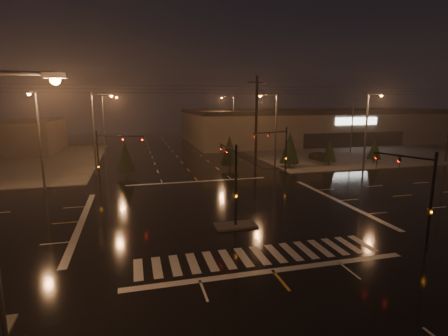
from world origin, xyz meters
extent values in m
plane|color=black|center=(0.00, 0.00, 0.00)|extent=(140.00, 140.00, 0.00)
cube|color=#45433E|center=(30.00, 30.00, 0.06)|extent=(36.00, 36.00, 0.12)
cube|color=#45433E|center=(0.00, -4.00, 0.07)|extent=(3.00, 1.60, 0.15)
cube|color=beige|center=(0.00, -9.00, 0.01)|extent=(15.00, 2.60, 0.01)
cube|color=beige|center=(0.00, -11.00, 0.01)|extent=(16.00, 0.50, 0.01)
cube|color=beige|center=(0.00, 11.00, 0.01)|extent=(16.00, 0.50, 0.01)
cube|color=black|center=(35.00, 28.00, 0.04)|extent=(50.00, 24.00, 0.08)
cube|color=brown|center=(35.00, 46.00, 3.50)|extent=(60.00, 28.00, 7.00)
cube|color=black|center=(35.00, 46.00, 6.80)|extent=(60.20, 28.20, 0.80)
cube|color=white|center=(35.00, 31.90, 5.20)|extent=(9.00, 0.20, 1.40)
cube|color=black|center=(35.00, 31.95, 1.60)|extent=(22.00, 0.15, 2.80)
cylinder|color=black|center=(0.00, -4.00, 3.00)|extent=(0.18, 0.18, 6.00)
cylinder|color=black|center=(0.00, -1.75, 5.50)|extent=(0.12, 4.50, 0.12)
imported|color=#594707|center=(0.00, 0.27, 5.45)|extent=(0.16, 0.20, 1.00)
cube|color=#594707|center=(0.00, -4.00, 2.30)|extent=(0.25, 0.18, 0.35)
cylinder|color=black|center=(10.50, 10.50, 3.00)|extent=(0.18, 0.18, 6.00)
cylinder|color=black|center=(8.15, 9.64, 5.50)|extent=(4.74, 1.82, 0.12)
imported|color=#594707|center=(6.04, 8.88, 5.45)|extent=(0.24, 0.22, 1.00)
cube|color=#594707|center=(10.50, 10.50, 2.30)|extent=(0.25, 0.18, 0.35)
cylinder|color=black|center=(-10.50, 10.50, 3.00)|extent=(0.18, 0.18, 6.00)
cylinder|color=black|center=(-8.15, 9.64, 5.50)|extent=(4.74, 1.82, 0.12)
imported|color=#594707|center=(-6.04, 8.88, 5.45)|extent=(0.24, 0.22, 1.00)
cube|color=#594707|center=(-10.50, 10.50, 2.30)|extent=(0.25, 0.18, 0.35)
cylinder|color=black|center=(10.50, -10.50, 3.00)|extent=(0.18, 0.18, 6.00)
cylinder|color=black|center=(9.82, -8.62, 5.50)|extent=(1.48, 3.80, 0.12)
imported|color=#594707|center=(9.20, -6.93, 5.45)|extent=(0.22, 0.24, 1.00)
cube|color=#594707|center=(10.50, -10.50, 2.30)|extent=(0.25, 0.18, 0.35)
cylinder|color=#38383A|center=(-10.30, -15.00, 9.80)|extent=(2.40, 0.14, 0.14)
cube|color=#38383A|center=(-9.20, -15.00, 9.75)|extent=(0.70, 0.30, 0.18)
sphere|color=orange|center=(-9.20, -15.00, 9.62)|extent=(0.32, 0.32, 0.32)
cylinder|color=#38383A|center=(-11.50, 18.00, 5.00)|extent=(0.24, 0.24, 10.00)
cylinder|color=#38383A|center=(-10.30, 18.00, 9.80)|extent=(2.40, 0.14, 0.14)
cube|color=#38383A|center=(-9.20, 18.00, 9.75)|extent=(0.70, 0.30, 0.18)
sphere|color=orange|center=(-9.20, 18.00, 9.62)|extent=(0.32, 0.32, 0.32)
cylinder|color=#38383A|center=(-11.50, 34.00, 5.00)|extent=(0.24, 0.24, 10.00)
cylinder|color=#38383A|center=(-10.30, 34.00, 9.80)|extent=(2.40, 0.14, 0.14)
cube|color=#38383A|center=(-9.20, 34.00, 9.75)|extent=(0.70, 0.30, 0.18)
sphere|color=orange|center=(-9.20, 34.00, 9.62)|extent=(0.32, 0.32, 0.32)
cylinder|color=#38383A|center=(11.50, 16.00, 5.00)|extent=(0.24, 0.24, 10.00)
cylinder|color=#38383A|center=(10.30, 16.00, 9.80)|extent=(2.40, 0.14, 0.14)
cube|color=#38383A|center=(9.20, 16.00, 9.75)|extent=(0.70, 0.30, 0.18)
sphere|color=orange|center=(9.20, 16.00, 9.62)|extent=(0.32, 0.32, 0.32)
cylinder|color=#38383A|center=(11.50, 36.00, 5.00)|extent=(0.24, 0.24, 10.00)
cylinder|color=#38383A|center=(10.30, 36.00, 9.80)|extent=(2.40, 0.14, 0.14)
cube|color=#38383A|center=(9.20, 36.00, 9.75)|extent=(0.70, 0.30, 0.18)
sphere|color=orange|center=(9.20, 36.00, 9.62)|extent=(0.32, 0.32, 0.32)
cylinder|color=#38383A|center=(-16.00, 11.50, 5.00)|extent=(0.24, 0.24, 10.00)
cylinder|color=#38383A|center=(-16.00, 10.30, 9.80)|extent=(0.14, 2.40, 0.14)
cube|color=#38383A|center=(-16.00, 9.20, 9.75)|extent=(0.30, 0.70, 0.18)
sphere|color=orange|center=(-16.00, 9.20, 9.62)|extent=(0.32, 0.32, 0.32)
cylinder|color=#38383A|center=(22.00, 11.50, 5.00)|extent=(0.24, 0.24, 10.00)
cylinder|color=#38383A|center=(22.00, 10.30, 9.80)|extent=(0.14, 2.40, 0.14)
cube|color=#38383A|center=(22.00, 9.20, 9.75)|extent=(0.30, 0.70, 0.18)
sphere|color=orange|center=(22.00, 9.20, 9.62)|extent=(0.32, 0.32, 0.32)
cylinder|color=black|center=(8.00, 14.00, 6.00)|extent=(0.32, 0.32, 12.00)
cube|color=black|center=(8.00, 14.00, 11.20)|extent=(2.20, 0.12, 0.12)
cylinder|color=black|center=(13.58, 15.92, 0.35)|extent=(0.18, 0.18, 0.70)
cone|color=black|center=(13.58, 15.92, 2.78)|extent=(2.66, 2.66, 4.16)
cylinder|color=black|center=(19.62, 15.95, 0.35)|extent=(0.18, 0.18, 0.70)
cone|color=black|center=(19.62, 15.95, 2.23)|extent=(1.96, 1.96, 3.07)
cylinder|color=black|center=(26.95, 15.87, 0.35)|extent=(0.18, 0.18, 0.70)
cone|color=black|center=(26.95, 15.87, 2.23)|extent=(1.96, 1.96, 3.06)
cylinder|color=black|center=(-7.91, 15.50, 0.35)|extent=(0.18, 0.18, 0.70)
cone|color=black|center=(-7.91, 15.50, 2.50)|extent=(2.30, 2.30, 3.59)
cylinder|color=black|center=(5.34, 16.76, 0.35)|extent=(0.18, 0.18, 0.70)
cone|color=black|center=(5.34, 16.76, 2.63)|extent=(2.47, 2.47, 3.86)
imported|color=black|center=(20.54, 19.83, 0.72)|extent=(2.32, 4.41, 1.43)
camera|label=1|loc=(-6.96, -27.13, 8.96)|focal=28.00mm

